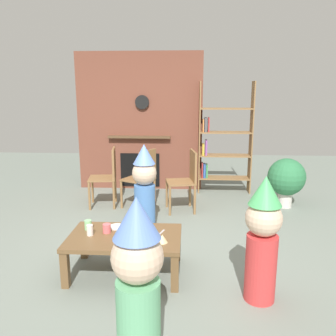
{
  "coord_description": "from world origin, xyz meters",
  "views": [
    {
      "loc": [
        0.38,
        -3.56,
        1.76
      ],
      "look_at": [
        0.15,
        0.4,
        0.86
      ],
      "focal_mm": 37.17,
      "sensor_mm": 36.0,
      "label": 1
    }
  ],
  "objects_px": {
    "bookshelf": "(221,143)",
    "paper_cup_far_right": "(90,230)",
    "paper_plate_front": "(117,227)",
    "dining_chair_left": "(108,174)",
    "coffee_table": "(125,241)",
    "paper_cup_center": "(107,228)",
    "child_with_cone_hat": "(138,282)",
    "paper_cup_far_left": "(140,222)",
    "child_by_the_chairs": "(145,185)",
    "dining_chair_middle": "(143,175)",
    "paper_cup_near_right": "(143,234)",
    "paper_plate_rear": "(132,245)",
    "paper_cup_near_left": "(88,225)",
    "child_in_pink": "(263,236)",
    "birthday_cake_slice": "(162,238)",
    "potted_plant_tall": "(286,178)",
    "dining_chair_right": "(187,177)"
  },
  "relations": [
    {
      "from": "bookshelf",
      "to": "paper_cup_far_right",
      "type": "relative_size",
      "value": 18.13
    },
    {
      "from": "paper_plate_front",
      "to": "dining_chair_left",
      "type": "xyz_separation_m",
      "value": [
        -0.5,
        1.8,
        0.12
      ]
    },
    {
      "from": "coffee_table",
      "to": "paper_cup_center",
      "type": "relative_size",
      "value": 12.36
    },
    {
      "from": "child_with_cone_hat",
      "to": "paper_cup_far_left",
      "type": "bearing_deg",
      "value": -6.85
    },
    {
      "from": "paper_cup_center",
      "to": "child_by_the_chairs",
      "type": "relative_size",
      "value": 0.08
    },
    {
      "from": "paper_cup_center",
      "to": "dining_chair_left",
      "type": "height_order",
      "value": "dining_chair_left"
    },
    {
      "from": "paper_cup_far_left",
      "to": "dining_chair_middle",
      "type": "xyz_separation_m",
      "value": [
        -0.19,
        1.7,
        0.07
      ]
    },
    {
      "from": "paper_cup_near_right",
      "to": "coffee_table",
      "type": "bearing_deg",
      "value": 160.66
    },
    {
      "from": "paper_cup_far_left",
      "to": "child_by_the_chairs",
      "type": "bearing_deg",
      "value": 94.02
    },
    {
      "from": "paper_plate_rear",
      "to": "child_with_cone_hat",
      "type": "xyz_separation_m",
      "value": [
        0.2,
        -0.98,
        0.22
      ]
    },
    {
      "from": "paper_plate_rear",
      "to": "child_by_the_chairs",
      "type": "distance_m",
      "value": 1.32
    },
    {
      "from": "bookshelf",
      "to": "paper_cup_near_right",
      "type": "xyz_separation_m",
      "value": [
        -0.97,
        -2.94,
        -0.43
      ]
    },
    {
      "from": "paper_cup_center",
      "to": "dining_chair_middle",
      "type": "bearing_deg",
      "value": 86.44
    },
    {
      "from": "paper_cup_far_left",
      "to": "paper_plate_rear",
      "type": "xyz_separation_m",
      "value": [
        -0.02,
        -0.42,
        -0.05
      ]
    },
    {
      "from": "coffee_table",
      "to": "paper_plate_front",
      "type": "height_order",
      "value": "paper_plate_front"
    },
    {
      "from": "paper_cup_far_left",
      "to": "dining_chair_left",
      "type": "xyz_separation_m",
      "value": [
        -0.73,
        1.78,
        0.07
      ]
    },
    {
      "from": "paper_cup_far_left",
      "to": "child_by_the_chairs",
      "type": "relative_size",
      "value": 0.1
    },
    {
      "from": "paper_cup_far_right",
      "to": "dining_chair_middle",
      "type": "relative_size",
      "value": 0.12
    },
    {
      "from": "paper_cup_near_left",
      "to": "child_with_cone_hat",
      "type": "xyz_separation_m",
      "value": [
        0.69,
        -1.32,
        0.18
      ]
    },
    {
      "from": "paper_plate_rear",
      "to": "child_in_pink",
      "type": "xyz_separation_m",
      "value": [
        1.12,
        -0.16,
        0.18
      ]
    },
    {
      "from": "paper_cup_near_left",
      "to": "paper_plate_rear",
      "type": "distance_m",
      "value": 0.6
    },
    {
      "from": "birthday_cake_slice",
      "to": "child_in_pink",
      "type": "distance_m",
      "value": 0.9
    },
    {
      "from": "paper_cup_far_right",
      "to": "child_by_the_chairs",
      "type": "xyz_separation_m",
      "value": [
        0.39,
        1.11,
        0.14
      ]
    },
    {
      "from": "bookshelf",
      "to": "child_by_the_chairs",
      "type": "relative_size",
      "value": 1.72
    },
    {
      "from": "paper_cup_near_left",
      "to": "coffee_table",
      "type": "bearing_deg",
      "value": -17.98
    },
    {
      "from": "child_by_the_chairs",
      "to": "bookshelf",
      "type": "bearing_deg",
      "value": 151.19
    },
    {
      "from": "paper_cup_far_right",
      "to": "potted_plant_tall",
      "type": "distance_m",
      "value": 3.22
    },
    {
      "from": "paper_cup_center",
      "to": "paper_plate_front",
      "type": "bearing_deg",
      "value": 62.78
    },
    {
      "from": "paper_cup_near_right",
      "to": "birthday_cake_slice",
      "type": "xyz_separation_m",
      "value": [
        0.19,
        -0.07,
        -0.01
      ]
    },
    {
      "from": "paper_cup_far_left",
      "to": "child_by_the_chairs",
      "type": "distance_m",
      "value": 0.9
    },
    {
      "from": "paper_cup_far_right",
      "to": "birthday_cake_slice",
      "type": "relative_size",
      "value": 1.05
    },
    {
      "from": "child_by_the_chairs",
      "to": "paper_cup_near_left",
      "type": "bearing_deg",
      "value": -21.79
    },
    {
      "from": "paper_cup_center",
      "to": "paper_cup_far_right",
      "type": "relative_size",
      "value": 0.83
    },
    {
      "from": "bookshelf",
      "to": "paper_cup_center",
      "type": "relative_size",
      "value": 21.75
    },
    {
      "from": "paper_cup_center",
      "to": "potted_plant_tall",
      "type": "relative_size",
      "value": 0.12
    },
    {
      "from": "child_in_pink",
      "to": "potted_plant_tall",
      "type": "distance_m",
      "value": 2.63
    },
    {
      "from": "paper_cup_near_right",
      "to": "child_in_pink",
      "type": "bearing_deg",
      "value": -16.39
    },
    {
      "from": "paper_cup_near_right",
      "to": "dining_chair_right",
      "type": "bearing_deg",
      "value": 78.21
    },
    {
      "from": "paper_cup_center",
      "to": "child_by_the_chairs",
      "type": "distance_m",
      "value": 1.08
    },
    {
      "from": "paper_cup_far_left",
      "to": "birthday_cake_slice",
      "type": "bearing_deg",
      "value": -53.8
    },
    {
      "from": "coffee_table",
      "to": "dining_chair_right",
      "type": "xyz_separation_m",
      "value": [
        0.58,
        1.85,
        0.18
      ]
    },
    {
      "from": "child_with_cone_hat",
      "to": "dining_chair_middle",
      "type": "bearing_deg",
      "value": -7.4
    },
    {
      "from": "potted_plant_tall",
      "to": "paper_cup_center",
      "type": "bearing_deg",
      "value": -138.1
    },
    {
      "from": "dining_chair_middle",
      "to": "paper_plate_rear",
      "type": "bearing_deg",
      "value": 123.18
    },
    {
      "from": "dining_chair_middle",
      "to": "birthday_cake_slice",
      "type": "bearing_deg",
      "value": 130.74
    },
    {
      "from": "dining_chair_middle",
      "to": "potted_plant_tall",
      "type": "relative_size",
      "value": 1.19
    },
    {
      "from": "paper_plate_front",
      "to": "paper_cup_near_right",
      "type": "bearing_deg",
      "value": -41.13
    },
    {
      "from": "birthday_cake_slice",
      "to": "child_by_the_chairs",
      "type": "bearing_deg",
      "value": 104.37
    },
    {
      "from": "coffee_table",
      "to": "birthday_cake_slice",
      "type": "height_order",
      "value": "birthday_cake_slice"
    },
    {
      "from": "child_with_cone_hat",
      "to": "paper_cup_near_right",
      "type": "bearing_deg",
      "value": -8.3
    }
  ]
}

